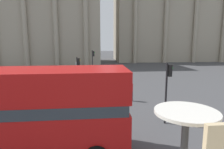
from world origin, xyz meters
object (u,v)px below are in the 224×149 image
object	(u,v)px
car_navy	(46,76)
pedestrian_white	(77,65)
cafe_dining_table	(185,130)
traffic_light_mid	(78,69)
plaza_building_right	(184,18)
traffic_light_far	(93,60)
plaza_building_left	(35,12)
pedestrian_red	(131,90)
car_black	(58,71)
traffic_light_near	(168,85)

from	to	relation	value
car_navy	pedestrian_white	world-z (taller)	pedestrian_white
cafe_dining_table	pedestrian_white	bearing A→B (deg)	96.11
cafe_dining_table	traffic_light_mid	world-z (taller)	cafe_dining_table
pedestrian_white	plaza_building_right	bearing A→B (deg)	97.93
traffic_light_far	plaza_building_left	bearing A→B (deg)	122.09
pedestrian_red	cafe_dining_table	bearing A→B (deg)	-108.61
traffic_light_mid	pedestrian_red	bearing A→B (deg)	-41.57
pedestrian_red	car_black	bearing A→B (deg)	112.48
plaza_building_left	plaza_building_right	size ratio (longest dim) A/B	0.79
cafe_dining_table	traffic_light_near	distance (m)	10.42
traffic_light_mid	plaza_building_left	bearing A→B (deg)	112.30
plaza_building_left	traffic_light_near	distance (m)	39.95
plaza_building_right	car_navy	size ratio (longest dim) A/B	8.57
plaza_building_left	plaza_building_right	xyz separation A→B (m)	(36.13, 4.94, -0.38)
traffic_light_far	car_navy	bearing A→B (deg)	-164.63
plaza_building_right	traffic_light_near	distance (m)	45.39
plaza_building_right	pedestrian_red	xyz separation A→B (m)	(-20.70, -35.34, -9.96)
pedestrian_red	car_navy	bearing A→B (deg)	125.41
traffic_light_far	pedestrian_red	distance (m)	11.26
traffic_light_near	pedestrian_white	size ratio (longest dim) A/B	2.28
traffic_light_mid	traffic_light_far	world-z (taller)	traffic_light_far
plaza_building_right	traffic_light_near	world-z (taller)	plaza_building_right
traffic_light_mid	traffic_light_far	xyz separation A→B (m)	(1.56, 6.59, 0.23)
pedestrian_white	car_black	bearing A→B (deg)	-48.26
traffic_light_mid	car_black	world-z (taller)	traffic_light_mid
cafe_dining_table	traffic_light_far	bearing A→B (deg)	91.66
cafe_dining_table	plaza_building_right	bearing A→B (deg)	65.12
traffic_light_mid	car_black	size ratio (longest dim) A/B	0.82
traffic_light_near	pedestrian_red	size ratio (longest dim) A/B	2.17
traffic_light_mid	pedestrian_white	distance (m)	14.51
traffic_light_mid	car_black	distance (m)	9.94
plaza_building_left	traffic_light_mid	size ratio (longest dim) A/B	8.30
car_black	plaza_building_left	bearing A→B (deg)	-140.60
cafe_dining_table	plaza_building_left	distance (m)	47.21
traffic_light_far	car_navy	size ratio (longest dim) A/B	0.90
cafe_dining_table	car_navy	size ratio (longest dim) A/B	0.17
traffic_light_near	pedestrian_white	world-z (taller)	traffic_light_near
traffic_light_far	pedestrian_white	world-z (taller)	traffic_light_far
plaza_building_left	car_black	distance (m)	21.41
traffic_light_near	traffic_light_mid	xyz separation A→B (m)	(-5.92, 8.92, -0.20)
cafe_dining_table	plaza_building_right	world-z (taller)	plaza_building_right
plaza_building_right	traffic_light_near	bearing A→B (deg)	-115.84
cafe_dining_table	plaza_building_left	xyz separation A→B (m)	(-13.06, 44.80, 7.14)
traffic_light_far	car_black	xyz separation A→B (m)	(-5.12, 2.55, -1.78)
car_black	pedestrian_white	world-z (taller)	pedestrian_white
cafe_dining_table	pedestrian_white	distance (m)	33.27
car_navy	pedestrian_white	bearing A→B (deg)	-78.67
traffic_light_mid	car_navy	size ratio (longest dim) A/B	0.82
traffic_light_far	car_black	world-z (taller)	traffic_light_far
traffic_light_near	plaza_building_right	bearing A→B (deg)	64.16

